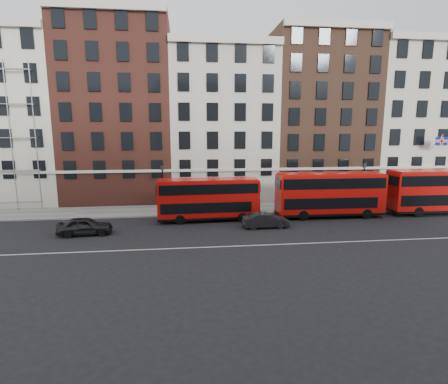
{
  "coord_description": "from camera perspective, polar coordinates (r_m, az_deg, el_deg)",
  "views": [
    {
      "loc": [
        -5.0,
        -27.53,
        8.96
      ],
      "look_at": [
        -1.2,
        5.0,
        3.0
      ],
      "focal_mm": 28.0,
      "sensor_mm": 36.0,
      "label": 1
    }
  ],
  "objects": [
    {
      "name": "lamp_post_right",
      "position": [
        41.85,
        21.78,
        1.49
      ],
      "size": [
        0.44,
        0.44,
        5.33
      ],
      "color": "black",
      "rests_on": "pavement"
    },
    {
      "name": "lamp_post_left",
      "position": [
        37.02,
        -9.97,
        1.01
      ],
      "size": [
        0.44,
        0.44,
        5.33
      ],
      "color": "black",
      "rests_on": "pavement"
    },
    {
      "name": "car_front",
      "position": [
        32.31,
        6.81,
        -4.58
      ],
      "size": [
        4.29,
        1.61,
        1.4
      ],
      "primitive_type": "imported",
      "rotation": [
        0.0,
        0.0,
        1.6
      ],
      "color": "#232326",
      "rests_on": "ground"
    },
    {
      "name": "kerb",
      "position": [
        36.97,
        1.32,
        -3.59
      ],
      "size": [
        80.0,
        0.3,
        0.16
      ],
      "primitive_type": "cube",
      "color": "gray",
      "rests_on": "ground"
    },
    {
      "name": "ground",
      "position": [
        29.38,
        3.49,
        -7.46
      ],
      "size": [
        120.0,
        120.0,
        0.0
      ],
      "primitive_type": "plane",
      "color": "black",
      "rests_on": "ground"
    },
    {
      "name": "building_terrace",
      "position": [
        45.67,
        -0.77,
        11.92
      ],
      "size": [
        64.0,
        11.95,
        22.0
      ],
      "color": "beige",
      "rests_on": "ground"
    },
    {
      "name": "pavement",
      "position": [
        39.38,
        0.81,
        -2.73
      ],
      "size": [
        80.0,
        5.0,
        0.15
      ],
      "primitive_type": "cube",
      "color": "gray",
      "rests_on": "ground"
    },
    {
      "name": "bus_b",
      "position": [
        34.2,
        -2.63,
        -1.05
      ],
      "size": [
        9.97,
        2.74,
        4.15
      ],
      "rotation": [
        0.0,
        0.0,
        0.03
      ],
      "color": "#B90D09",
      "rests_on": "ground"
    },
    {
      "name": "bus_c",
      "position": [
        37.12,
        16.82,
        -0.24
      ],
      "size": [
        10.91,
        2.79,
        4.57
      ],
      "rotation": [
        0.0,
        0.0,
        -0.01
      ],
      "color": "#B90D09",
      "rests_on": "ground"
    },
    {
      "name": "iron_railings",
      "position": [
        41.39,
        0.42,
        -1.27
      ],
      "size": [
        6.6,
        0.06,
        1.0
      ],
      "primitive_type": null,
      "color": "black",
      "rests_on": "pavement"
    },
    {
      "name": "road_centre_line",
      "position": [
        27.52,
        4.23,
        -8.71
      ],
      "size": [
        70.0,
        0.12,
        0.01
      ],
      "primitive_type": "cube",
      "color": "white",
      "rests_on": "ground"
    },
    {
      "name": "bus_d",
      "position": [
        43.47,
        31.86,
        0.22
      ],
      "size": [
        11.2,
        2.89,
        4.68
      ],
      "rotation": [
        0.0,
        0.0,
        -0.02
      ],
      "color": "#B90D09",
      "rests_on": "ground"
    },
    {
      "name": "car_rear",
      "position": [
        32.24,
        -21.75,
        -5.17
      ],
      "size": [
        4.62,
        2.17,
        1.53
      ],
      "primitive_type": "imported",
      "rotation": [
        0.0,
        0.0,
        1.65
      ],
      "color": "black",
      "rests_on": "ground"
    }
  ]
}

